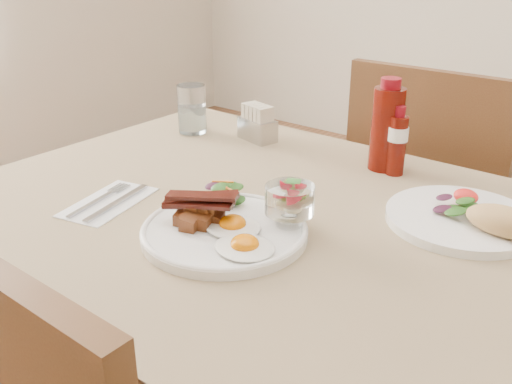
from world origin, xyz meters
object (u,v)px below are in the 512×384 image
object	(u,v)px
fruit_cup	(290,200)
sugar_caddy	(257,125)
chair_far	(432,209)
ketchup_bottle	(387,127)
second_plate	(472,218)
water_glass	(192,112)
hot_sauce_bottle	(397,142)
main_plate	(224,232)
table	(296,264)

from	to	relation	value
fruit_cup	sugar_caddy	xyz separation A→B (m)	(-0.35, 0.35, -0.02)
chair_far	ketchup_bottle	distance (m)	0.47
sugar_caddy	chair_far	bearing A→B (deg)	60.88
second_plate	water_glass	size ratio (longest dim) A/B	2.22
hot_sauce_bottle	water_glass	world-z (taller)	hot_sauce_bottle
ketchup_bottle	main_plate	bearing A→B (deg)	-98.22
fruit_cup	water_glass	bearing A→B (deg)	150.03
chair_far	water_glass	world-z (taller)	chair_far
ketchup_bottle	water_glass	xyz separation A→B (m)	(-0.50, -0.08, -0.04)
chair_far	sugar_caddy	size ratio (longest dim) A/B	8.70
main_plate	second_plate	size ratio (longest dim) A/B	1.02
second_plate	hot_sauce_bottle	xyz separation A→B (m)	(-0.21, 0.14, 0.05)
table	second_plate	world-z (taller)	second_plate
second_plate	hot_sauce_bottle	world-z (taller)	hot_sauce_bottle
fruit_cup	second_plate	world-z (taller)	fruit_cup
table	chair_far	size ratio (longest dim) A/B	1.43
second_plate	sugar_caddy	bearing A→B (deg)	166.42
sugar_caddy	main_plate	bearing A→B (deg)	-44.07
second_plate	water_glass	world-z (taller)	water_glass
table	sugar_caddy	distance (m)	0.47
sugar_caddy	second_plate	bearing A→B (deg)	0.33
chair_far	hot_sauce_bottle	xyz separation A→B (m)	(0.03, -0.35, 0.30)
chair_far	sugar_caddy	bearing A→B (deg)	-133.03
water_glass	sugar_caddy	bearing A→B (deg)	18.43
ketchup_bottle	table	bearing A→B (deg)	-90.09
table	second_plate	xyz separation A→B (m)	(0.25, 0.17, 0.11)
water_glass	fruit_cup	bearing A→B (deg)	-29.97
table	water_glass	size ratio (longest dim) A/B	10.78
table	fruit_cup	size ratio (longest dim) A/B	15.77
second_plate	sugar_caddy	size ratio (longest dim) A/B	2.57
table	hot_sauce_bottle	bearing A→B (deg)	83.76
hot_sauce_bottle	sugar_caddy	world-z (taller)	hot_sauce_bottle
chair_far	hot_sauce_bottle	world-z (taller)	chair_far
table	sugar_caddy	world-z (taller)	sugar_caddy
main_plate	sugar_caddy	world-z (taller)	sugar_caddy
fruit_cup	chair_far	bearing A→B (deg)	91.14
table	hot_sauce_bottle	xyz separation A→B (m)	(0.03, 0.31, 0.16)
table	ketchup_bottle	xyz separation A→B (m)	(0.00, 0.33, 0.18)
chair_far	water_glass	distance (m)	0.71
fruit_cup	ketchup_bottle	bearing A→B (deg)	92.10
second_plate	water_glass	bearing A→B (deg)	173.60
second_plate	hot_sauce_bottle	distance (m)	0.26
chair_far	table	bearing A→B (deg)	-90.00
chair_far	water_glass	size ratio (longest dim) A/B	7.54
second_plate	water_glass	distance (m)	0.76
second_plate	chair_far	bearing A→B (deg)	116.49
hot_sauce_bottle	sugar_caddy	distance (m)	0.37
table	fruit_cup	distance (m)	0.16
fruit_cup	hot_sauce_bottle	size ratio (longest dim) A/B	0.57
sugar_caddy	table	bearing A→B (deg)	-28.69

